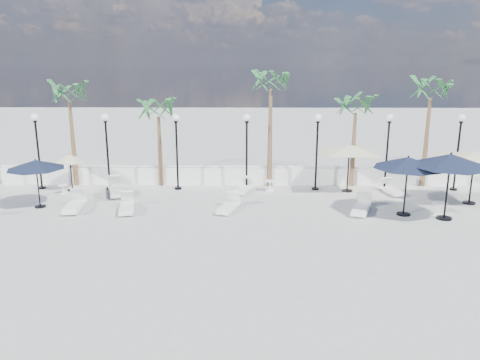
{
  "coord_description": "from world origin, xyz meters",
  "views": [
    {
      "loc": [
        -0.02,
        -16.5,
        6.33
      ],
      "look_at": [
        -0.28,
        2.52,
        1.5
      ],
      "focal_mm": 35.0,
      "sensor_mm": 36.0,
      "label": 1
    }
  ],
  "objects_px": {
    "lounger_1": "(116,190)",
    "lounger_5": "(229,206)",
    "lounger_4": "(243,188)",
    "lounger_3": "(127,206)",
    "parasol_navy_left": "(36,165)",
    "lounger_7": "(361,207)",
    "lounger_2": "(75,205)",
    "parasol_navy_right": "(450,161)",
    "parasol_cream_small": "(70,159)",
    "parasol_cream_sq_b": "(475,151)",
    "parasol_cream_sq_a": "(350,146)",
    "lounger_6": "(391,190)",
    "parasol_navy_mid": "(408,163)"
  },
  "relations": [
    {
      "from": "lounger_1",
      "to": "lounger_4",
      "type": "relative_size",
      "value": 1.18
    },
    {
      "from": "lounger_5",
      "to": "parasol_navy_left",
      "type": "xyz_separation_m",
      "value": [
        -8.47,
        0.45,
        1.72
      ]
    },
    {
      "from": "lounger_7",
      "to": "lounger_2",
      "type": "bearing_deg",
      "value": -159.57
    },
    {
      "from": "lounger_1",
      "to": "parasol_navy_right",
      "type": "distance_m",
      "value": 15.14
    },
    {
      "from": "parasol_navy_right",
      "to": "parasol_cream_sq_b",
      "type": "height_order",
      "value": "parasol_navy_right"
    },
    {
      "from": "lounger_7",
      "to": "parasol_cream_sq_b",
      "type": "distance_m",
      "value": 5.9
    },
    {
      "from": "lounger_1",
      "to": "lounger_2",
      "type": "distance_m",
      "value": 2.71
    },
    {
      "from": "lounger_7",
      "to": "lounger_1",
      "type": "bearing_deg",
      "value": -171.82
    },
    {
      "from": "parasol_navy_mid",
      "to": "parasol_cream_small",
      "type": "xyz_separation_m",
      "value": [
        -15.5,
        3.7,
        -0.62
      ]
    },
    {
      "from": "parasol_navy_mid",
      "to": "parasol_cream_sq_b",
      "type": "distance_m",
      "value": 3.93
    },
    {
      "from": "parasol_cream_sq_b",
      "to": "lounger_3",
      "type": "bearing_deg",
      "value": -174.91
    },
    {
      "from": "lounger_5",
      "to": "parasol_cream_small",
      "type": "bearing_deg",
      "value": 175.08
    },
    {
      "from": "lounger_2",
      "to": "parasol_cream_sq_a",
      "type": "height_order",
      "value": "parasol_cream_sq_a"
    },
    {
      "from": "lounger_3",
      "to": "lounger_7",
      "type": "relative_size",
      "value": 0.97
    },
    {
      "from": "lounger_4",
      "to": "parasol_cream_small",
      "type": "relative_size",
      "value": 0.94
    },
    {
      "from": "lounger_4",
      "to": "lounger_6",
      "type": "xyz_separation_m",
      "value": [
        7.29,
        -0.15,
        -0.0
      ]
    },
    {
      "from": "lounger_6",
      "to": "parasol_navy_right",
      "type": "distance_m",
      "value": 4.55
    },
    {
      "from": "lounger_1",
      "to": "parasol_cream_small",
      "type": "relative_size",
      "value": 1.1
    },
    {
      "from": "lounger_5",
      "to": "parasol_navy_left",
      "type": "relative_size",
      "value": 0.74
    },
    {
      "from": "lounger_2",
      "to": "parasol_navy_right",
      "type": "distance_m",
      "value": 15.91
    },
    {
      "from": "lounger_6",
      "to": "parasol_cream_small",
      "type": "height_order",
      "value": "parasol_cream_small"
    },
    {
      "from": "parasol_cream_sq_a",
      "to": "parasol_navy_mid",
      "type": "bearing_deg",
      "value": -66.27
    },
    {
      "from": "lounger_1",
      "to": "lounger_5",
      "type": "relative_size",
      "value": 1.13
    },
    {
      "from": "lounger_1",
      "to": "parasol_navy_left",
      "type": "xyz_separation_m",
      "value": [
        -2.87,
        -2.04,
        1.69
      ]
    },
    {
      "from": "lounger_1",
      "to": "lounger_5",
      "type": "bearing_deg",
      "value": -43.33
    },
    {
      "from": "parasol_cream_sq_b",
      "to": "parasol_navy_right",
      "type": "bearing_deg",
      "value": -132.83
    },
    {
      "from": "lounger_6",
      "to": "parasol_cream_sq_a",
      "type": "height_order",
      "value": "parasol_cream_sq_a"
    },
    {
      "from": "lounger_2",
      "to": "parasol_cream_sq_a",
      "type": "bearing_deg",
      "value": 8.5
    },
    {
      "from": "lounger_5",
      "to": "lounger_3",
      "type": "bearing_deg",
      "value": -161.34
    },
    {
      "from": "lounger_1",
      "to": "lounger_3",
      "type": "bearing_deg",
      "value": -85.05
    },
    {
      "from": "parasol_navy_left",
      "to": "lounger_5",
      "type": "bearing_deg",
      "value": -3.07
    },
    {
      "from": "lounger_1",
      "to": "parasol_cream_sq_a",
      "type": "distance_m",
      "value": 11.65
    },
    {
      "from": "parasol_cream_small",
      "to": "lounger_1",
      "type": "bearing_deg",
      "value": -17.86
    },
    {
      "from": "lounger_4",
      "to": "parasol_navy_mid",
      "type": "xyz_separation_m",
      "value": [
        6.84,
        -3.44,
        2.04
      ]
    },
    {
      "from": "parasol_cream_sq_a",
      "to": "lounger_7",
      "type": "bearing_deg",
      "value": -91.81
    },
    {
      "from": "lounger_6",
      "to": "lounger_3",
      "type": "bearing_deg",
      "value": -177.66
    },
    {
      "from": "lounger_6",
      "to": "parasol_cream_sq_b",
      "type": "distance_m",
      "value": 4.14
    },
    {
      "from": "lounger_3",
      "to": "parasol_navy_left",
      "type": "relative_size",
      "value": 0.77
    },
    {
      "from": "lounger_1",
      "to": "parasol_navy_left",
      "type": "height_order",
      "value": "parasol_navy_left"
    },
    {
      "from": "parasol_navy_right",
      "to": "parasol_cream_small",
      "type": "bearing_deg",
      "value": 166.11
    },
    {
      "from": "lounger_1",
      "to": "lounger_3",
      "type": "xyz_separation_m",
      "value": [
        1.17,
        -2.6,
        -0.02
      ]
    },
    {
      "from": "lounger_5",
      "to": "parasol_cream_small",
      "type": "xyz_separation_m",
      "value": [
        -8.04,
        3.28,
        1.41
      ]
    },
    {
      "from": "lounger_7",
      "to": "parasol_navy_left",
      "type": "height_order",
      "value": "parasol_navy_left"
    },
    {
      "from": "lounger_4",
      "to": "lounger_1",
      "type": "bearing_deg",
      "value": -156.3
    },
    {
      "from": "lounger_1",
      "to": "lounger_7",
      "type": "relative_size",
      "value": 1.06
    },
    {
      "from": "parasol_navy_mid",
      "to": "parasol_cream_sq_a",
      "type": "bearing_deg",
      "value": 113.73
    },
    {
      "from": "lounger_3",
      "to": "lounger_4",
      "type": "xyz_separation_m",
      "value": [
        5.05,
        3.13,
        -0.02
      ]
    },
    {
      "from": "lounger_4",
      "to": "lounger_3",
      "type": "bearing_deg",
      "value": -129.39
    },
    {
      "from": "lounger_6",
      "to": "parasol_cream_sq_a",
      "type": "distance_m",
      "value": 3.0
    },
    {
      "from": "parasol_navy_right",
      "to": "parasol_cream_small",
      "type": "relative_size",
      "value": 1.64
    }
  ]
}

